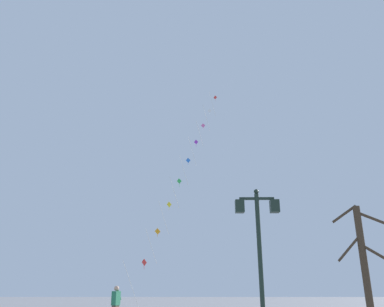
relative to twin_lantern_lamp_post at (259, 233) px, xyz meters
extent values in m
cylinder|color=#1E2D23|center=(0.00, 0.00, -0.97)|extent=(0.14, 0.14, 4.43)
sphere|color=#1E2D23|center=(0.00, 0.00, 1.32)|extent=(0.16, 0.16, 0.16)
cube|color=#1E2D23|center=(0.00, 0.00, 1.09)|extent=(1.11, 0.08, 0.08)
cube|color=#1E2D23|center=(-0.55, 0.00, 0.84)|extent=(0.28, 0.28, 0.40)
cube|color=beige|center=(-0.55, 0.00, 0.84)|extent=(0.19, 0.19, 0.30)
cube|color=#1E2D23|center=(0.55, 0.00, 0.84)|extent=(0.28, 0.28, 0.40)
cube|color=beige|center=(0.55, 0.00, 0.84)|extent=(0.19, 0.19, 0.30)
cylinder|color=silver|center=(-5.26, 8.65, -1.62)|extent=(0.88, 1.68, 2.78)
cylinder|color=silver|center=(-4.55, 10.02, 0.67)|extent=(0.58, 1.11, 1.83)
cylinder|color=silver|center=(-3.99, 11.11, 2.48)|extent=(0.58, 1.11, 1.83)
cylinder|color=silver|center=(-3.43, 12.20, 4.30)|extent=(0.58, 1.11, 1.83)
cylinder|color=silver|center=(-2.87, 13.29, 6.12)|extent=(0.58, 1.11, 1.83)
cylinder|color=silver|center=(-2.32, 14.38, 7.93)|extent=(0.58, 1.11, 1.83)
cylinder|color=silver|center=(-1.76, 15.47, 9.75)|extent=(0.58, 1.11, 1.83)
cylinder|color=silver|center=(-1.20, 16.56, 11.57)|extent=(0.58, 1.11, 1.83)
cylinder|color=silver|center=(-0.64, 17.64, 13.39)|extent=(0.58, 1.11, 1.83)
cube|color=red|center=(-4.83, 9.48, -0.24)|extent=(0.31, 0.25, 0.38)
cylinder|color=red|center=(-4.83, 9.48, -0.50)|extent=(0.04, 0.04, 0.23)
cube|color=orange|center=(-4.27, 10.57, 1.58)|extent=(0.35, 0.17, 0.38)
cylinder|color=orange|center=(-4.27, 10.57, 1.34)|extent=(0.03, 0.03, 0.18)
cube|color=yellow|center=(-3.71, 11.65, 3.39)|extent=(0.32, 0.23, 0.38)
cylinder|color=yellow|center=(-3.71, 11.65, 3.15)|extent=(0.03, 0.03, 0.19)
cube|color=green|center=(-3.15, 12.74, 5.21)|extent=(0.33, 0.21, 0.38)
cylinder|color=green|center=(-3.15, 12.74, 4.93)|extent=(0.03, 0.03, 0.26)
cube|color=blue|center=(-2.60, 13.83, 7.03)|extent=(0.35, 0.18, 0.38)
cylinder|color=blue|center=(-2.60, 13.83, 6.79)|extent=(0.02, 0.03, 0.18)
cube|color=purple|center=(-2.04, 14.92, 8.84)|extent=(0.32, 0.23, 0.38)
cylinder|color=purple|center=(-2.04, 14.92, 8.56)|extent=(0.03, 0.03, 0.27)
cube|color=pink|center=(-1.48, 16.01, 10.66)|extent=(0.34, 0.19, 0.38)
cylinder|color=pink|center=(-1.48, 16.01, 10.41)|extent=(0.03, 0.04, 0.21)
cube|color=white|center=(-0.92, 17.10, 12.48)|extent=(0.32, 0.22, 0.38)
cylinder|color=white|center=(-0.92, 17.10, 12.21)|extent=(0.04, 0.05, 0.24)
cube|color=red|center=(-0.36, 18.19, 14.29)|extent=(0.30, 0.25, 0.38)
cylinder|color=red|center=(-0.36, 18.19, 14.04)|extent=(0.04, 0.04, 0.21)
cube|color=#26724C|center=(-5.59, 6.25, -2.01)|extent=(0.36, 0.44, 0.60)
sphere|color=tan|center=(-5.59, 6.25, -1.59)|extent=(0.22, 0.22, 0.22)
cylinder|color=#26724C|center=(-5.51, 6.45, -1.84)|extent=(0.23, 0.40, 0.50)
cylinder|color=#423323|center=(3.40, 0.70, -1.11)|extent=(0.23, 0.23, 4.16)
cylinder|color=#423323|center=(3.05, 0.90, 0.75)|extent=(0.78, 0.49, 0.56)
cylinder|color=#423323|center=(4.02, 0.57, 0.47)|extent=(1.28, 0.35, 0.69)
cylinder|color=#423323|center=(3.01, 0.72, -0.39)|extent=(0.84, 0.13, 0.87)
cylinder|color=#423323|center=(3.70, 0.44, -0.57)|extent=(0.69, 0.62, 0.63)
camera|label=1|loc=(-1.85, -12.18, -1.68)|focal=36.24mm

